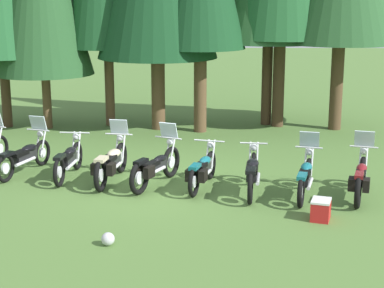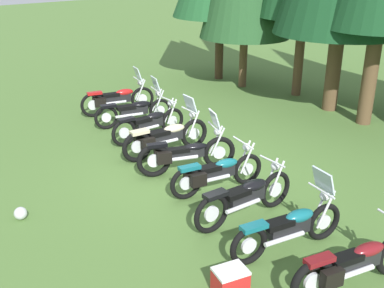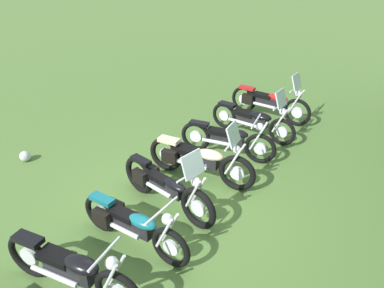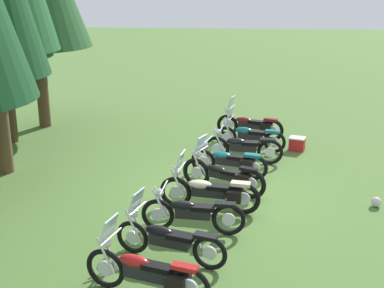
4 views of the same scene
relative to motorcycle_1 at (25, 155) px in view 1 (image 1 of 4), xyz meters
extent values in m
plane|color=#4C7033|center=(3.35, -0.84, -0.47)|extent=(80.00, 80.00, 0.00)
torus|color=black|center=(-0.97, 0.99, -0.09)|extent=(0.31, 0.74, 0.75)
cylinder|color=silver|center=(-0.97, 0.99, -0.09)|extent=(0.14, 0.30, 0.29)
cylinder|color=silver|center=(-0.93, 0.91, 0.20)|extent=(0.14, 0.33, 0.65)
torus|color=black|center=(0.23, 0.73, -0.13)|extent=(0.30, 0.68, 0.68)
cylinder|color=silver|center=(0.23, 0.73, -0.13)|extent=(0.13, 0.27, 0.27)
torus|color=black|center=(-0.26, -0.80, -0.13)|extent=(0.30, 0.68, 0.68)
cylinder|color=silver|center=(-0.26, -0.80, -0.13)|extent=(0.13, 0.27, 0.27)
cube|color=black|center=(-0.01, -0.03, -0.02)|extent=(0.46, 0.83, 0.24)
ellipsoid|color=black|center=(0.05, 0.18, 0.13)|extent=(0.44, 0.62, 0.19)
cube|color=black|center=(-0.08, -0.24, 0.10)|extent=(0.41, 0.58, 0.10)
cube|color=black|center=(-0.24, -0.72, 0.20)|extent=(0.33, 0.48, 0.08)
cylinder|color=silver|center=(0.14, 0.70, 0.17)|extent=(0.15, 0.33, 0.65)
cylinder|color=silver|center=(0.29, 0.65, 0.17)|extent=(0.15, 0.33, 0.65)
cylinder|color=silver|center=(0.19, 0.60, 0.51)|extent=(0.63, 0.23, 0.04)
sphere|color=silver|center=(0.22, 0.68, 0.39)|extent=(0.21, 0.21, 0.17)
cylinder|color=silver|center=(0.06, -0.24, -0.11)|extent=(0.32, 0.78, 0.08)
cube|color=silver|center=(0.20, 0.62, 0.69)|extent=(0.47, 0.28, 0.39)
torus|color=black|center=(1.22, 0.37, -0.11)|extent=(0.15, 0.72, 0.71)
cylinder|color=silver|center=(1.22, 0.37, -0.11)|extent=(0.07, 0.28, 0.28)
torus|color=black|center=(1.10, -1.14, -0.11)|extent=(0.15, 0.72, 0.71)
cylinder|color=silver|center=(1.10, -1.14, -0.11)|extent=(0.07, 0.28, 0.28)
cube|color=black|center=(1.16, -0.38, 0.00)|extent=(0.26, 0.76, 0.24)
ellipsoid|color=black|center=(1.18, -0.18, 0.15)|extent=(0.29, 0.55, 0.19)
cube|color=black|center=(1.15, -0.59, 0.12)|extent=(0.27, 0.52, 0.10)
cube|color=black|center=(1.11, -1.06, 0.23)|extent=(0.22, 0.45, 0.08)
cylinder|color=silver|center=(1.14, 0.31, 0.19)|extent=(0.07, 0.34, 0.65)
cylinder|color=silver|center=(1.29, 0.30, 0.19)|extent=(0.07, 0.34, 0.65)
cylinder|color=silver|center=(1.21, 0.23, 0.52)|extent=(0.76, 0.10, 0.04)
sphere|color=silver|center=(1.22, 0.32, 0.40)|extent=(0.18, 0.18, 0.17)
cylinder|color=silver|center=(1.27, -0.56, -0.09)|extent=(0.14, 0.75, 0.08)
torus|color=black|center=(2.38, 0.10, -0.08)|extent=(0.24, 0.77, 0.77)
cylinder|color=silver|center=(2.38, 0.10, -0.08)|extent=(0.10, 0.30, 0.29)
torus|color=black|center=(2.13, -1.47, -0.08)|extent=(0.24, 0.77, 0.77)
cylinder|color=silver|center=(2.13, -1.47, -0.08)|extent=(0.10, 0.30, 0.29)
cube|color=black|center=(2.25, -0.69, 0.02)|extent=(0.36, 0.82, 0.24)
ellipsoid|color=beige|center=(2.29, -0.47, 0.17)|extent=(0.39, 0.60, 0.19)
cube|color=black|center=(2.22, -0.90, 0.14)|extent=(0.36, 0.57, 0.10)
cube|color=beige|center=(2.14, -1.39, 0.27)|extent=(0.29, 0.47, 0.08)
cylinder|color=silver|center=(2.29, 0.06, 0.21)|extent=(0.10, 0.34, 0.65)
cylinder|color=silver|center=(2.46, 0.03, 0.21)|extent=(0.10, 0.34, 0.65)
cylinder|color=silver|center=(2.36, -0.03, 0.55)|extent=(0.68, 0.15, 0.04)
sphere|color=silver|center=(2.38, 0.05, 0.43)|extent=(0.20, 0.20, 0.17)
cylinder|color=silver|center=(2.37, -0.88, -0.06)|extent=(0.21, 0.79, 0.08)
cube|color=silver|center=(2.36, -0.02, 0.73)|extent=(0.46, 0.22, 0.39)
cube|color=black|center=(1.97, -1.25, 0.02)|extent=(0.19, 0.34, 0.26)
cube|color=black|center=(2.34, -1.31, 0.02)|extent=(0.19, 0.34, 0.26)
torus|color=black|center=(3.66, -0.29, -0.08)|extent=(0.43, 0.75, 0.77)
cylinder|color=silver|center=(3.66, -0.29, -0.08)|extent=(0.17, 0.29, 0.29)
torus|color=black|center=(3.02, -1.67, -0.08)|extent=(0.43, 0.75, 0.77)
cylinder|color=silver|center=(3.02, -1.67, -0.08)|extent=(0.17, 0.29, 0.29)
cube|color=black|center=(3.34, -0.98, 0.01)|extent=(0.47, 0.76, 0.20)
ellipsoid|color=black|center=(3.43, -0.79, 0.13)|extent=(0.42, 0.58, 0.16)
cube|color=black|center=(3.25, -1.17, 0.10)|extent=(0.40, 0.54, 0.10)
cube|color=black|center=(3.05, -1.60, 0.27)|extent=(0.33, 0.47, 0.08)
cylinder|color=silver|center=(3.58, -0.32, 0.22)|extent=(0.18, 0.32, 0.65)
cylinder|color=silver|center=(3.70, -0.38, 0.22)|extent=(0.18, 0.32, 0.65)
cylinder|color=silver|center=(3.60, -0.42, 0.55)|extent=(0.65, 0.33, 0.04)
sphere|color=silver|center=(3.64, -0.34, 0.43)|extent=(0.23, 0.23, 0.17)
cylinder|color=silver|center=(3.37, -1.18, -0.06)|extent=(0.39, 0.72, 0.08)
cube|color=silver|center=(3.61, -0.40, 0.73)|extent=(0.46, 0.32, 0.39)
cube|color=black|center=(2.98, -1.43, 0.02)|extent=(0.26, 0.35, 0.26)
cube|color=black|center=(3.23, -1.55, 0.02)|extent=(0.26, 0.35, 0.26)
torus|color=black|center=(4.63, -0.42, -0.12)|extent=(0.28, 0.69, 0.69)
cylinder|color=silver|center=(4.63, -0.42, -0.12)|extent=(0.12, 0.27, 0.27)
torus|color=black|center=(4.24, -1.82, -0.12)|extent=(0.28, 0.69, 0.69)
cylinder|color=silver|center=(4.24, -1.82, -0.12)|extent=(0.12, 0.27, 0.27)
cube|color=black|center=(4.43, -1.12, -0.02)|extent=(0.38, 0.74, 0.23)
ellipsoid|color=#14606B|center=(4.49, -0.93, 0.12)|extent=(0.37, 0.56, 0.18)
cube|color=black|center=(4.38, -1.31, 0.09)|extent=(0.35, 0.52, 0.10)
cube|color=#14606B|center=(4.26, -1.74, 0.20)|extent=(0.29, 0.47, 0.08)
cylinder|color=silver|center=(4.54, -0.46, 0.18)|extent=(0.13, 0.34, 0.65)
cylinder|color=silver|center=(4.68, -0.50, 0.18)|extent=(0.13, 0.34, 0.65)
cylinder|color=silver|center=(4.59, -0.56, 0.51)|extent=(0.73, 0.23, 0.04)
sphere|color=silver|center=(4.61, -0.47, 0.39)|extent=(0.21, 0.21, 0.17)
cylinder|color=silver|center=(4.51, -1.31, -0.10)|extent=(0.27, 0.71, 0.08)
cube|color=black|center=(4.15, -1.59, -0.02)|extent=(0.22, 0.35, 0.26)
cube|color=black|center=(4.44, -1.67, -0.02)|extent=(0.22, 0.35, 0.26)
torus|color=black|center=(5.63, -0.76, -0.10)|extent=(0.18, 0.75, 0.74)
cylinder|color=silver|center=(5.63, -0.76, -0.10)|extent=(0.08, 0.30, 0.29)
torus|color=black|center=(5.45, -2.29, -0.10)|extent=(0.18, 0.75, 0.74)
cylinder|color=silver|center=(5.45, -2.29, -0.10)|extent=(0.08, 0.30, 0.29)
cube|color=black|center=(5.54, -1.53, 0.02)|extent=(0.32, 0.79, 0.25)
ellipsoid|color=black|center=(5.57, -1.31, 0.17)|extent=(0.34, 0.58, 0.19)
cube|color=black|center=(5.52, -1.74, 0.14)|extent=(0.32, 0.54, 0.10)
cube|color=black|center=(5.46, -2.21, 0.26)|extent=(0.26, 0.46, 0.08)
cylinder|color=silver|center=(5.54, -0.81, 0.20)|extent=(0.08, 0.34, 0.65)
cylinder|color=silver|center=(5.71, -0.83, 0.20)|extent=(0.08, 0.34, 0.65)
cylinder|color=silver|center=(5.62, -0.89, 0.54)|extent=(0.64, 0.11, 0.04)
sphere|color=silver|center=(5.63, -0.81, 0.42)|extent=(0.19, 0.19, 0.17)
cylinder|color=silver|center=(5.66, -1.71, -0.08)|extent=(0.17, 0.77, 0.08)
torus|color=black|center=(6.89, -1.03, -0.13)|extent=(0.28, 0.69, 0.68)
cylinder|color=silver|center=(6.89, -1.03, -0.13)|extent=(0.12, 0.27, 0.26)
torus|color=black|center=(6.49, -2.50, -0.13)|extent=(0.28, 0.69, 0.68)
cylinder|color=silver|center=(6.49, -2.50, -0.13)|extent=(0.12, 0.27, 0.26)
cube|color=black|center=(6.69, -1.77, -0.01)|extent=(0.39, 0.78, 0.26)
ellipsoid|color=#14606B|center=(6.74, -1.57, 0.15)|extent=(0.38, 0.58, 0.20)
cube|color=black|center=(6.63, -1.97, 0.12)|extent=(0.36, 0.55, 0.10)
cube|color=#14606B|center=(6.51, -2.43, 0.20)|extent=(0.29, 0.47, 0.08)
cylinder|color=silver|center=(6.80, -1.07, 0.17)|extent=(0.13, 0.34, 0.65)
cylinder|color=silver|center=(6.94, -1.11, 0.17)|extent=(0.13, 0.34, 0.65)
cylinder|color=silver|center=(6.85, -1.17, 0.51)|extent=(0.60, 0.19, 0.04)
sphere|color=silver|center=(6.87, -1.08, 0.39)|extent=(0.21, 0.21, 0.17)
cylinder|color=silver|center=(6.77, -1.96, -0.11)|extent=(0.27, 0.75, 0.08)
cube|color=silver|center=(6.86, -1.15, 0.69)|extent=(0.46, 0.26, 0.39)
torus|color=black|center=(8.13, -1.05, -0.10)|extent=(0.33, 0.73, 0.73)
cylinder|color=silver|center=(8.13, -1.05, -0.10)|extent=(0.13, 0.28, 0.28)
torus|color=black|center=(7.67, -2.53, -0.10)|extent=(0.33, 0.73, 0.73)
cylinder|color=silver|center=(7.67, -2.53, -0.10)|extent=(0.13, 0.28, 0.28)
cube|color=black|center=(7.90, -1.79, 0.00)|extent=(0.41, 0.79, 0.23)
ellipsoid|color=maroon|center=(7.96, -1.59, 0.14)|extent=(0.38, 0.59, 0.18)
cube|color=black|center=(7.84, -1.99, 0.11)|extent=(0.36, 0.55, 0.10)
cube|color=maroon|center=(7.70, -2.45, 0.24)|extent=(0.29, 0.47, 0.08)
cylinder|color=silver|center=(8.05, -1.09, 0.20)|extent=(0.14, 0.33, 0.65)
cylinder|color=silver|center=(8.18, -1.13, 0.20)|extent=(0.14, 0.33, 0.65)
cylinder|color=silver|center=(8.09, -1.19, 0.53)|extent=(0.61, 0.22, 0.04)
sphere|color=silver|center=(8.12, -1.10, 0.41)|extent=(0.21, 0.21, 0.17)
cylinder|color=silver|center=(7.96, -1.99, -0.08)|extent=(0.30, 0.75, 0.08)
cube|color=silver|center=(8.09, -1.17, 0.71)|extent=(0.47, 0.28, 0.39)
cube|color=black|center=(7.59, -2.29, 0.00)|extent=(0.23, 0.35, 0.26)
cube|color=black|center=(7.87, -2.38, 0.00)|extent=(0.23, 0.35, 0.26)
cylinder|color=#42301E|center=(-2.21, 5.65, 0.74)|extent=(0.32, 0.32, 2.41)
cylinder|color=brown|center=(-0.78, 5.45, 0.44)|extent=(0.29, 0.29, 1.82)
cylinder|color=brown|center=(1.25, 6.01, 0.86)|extent=(0.32, 0.32, 2.66)
cylinder|color=brown|center=(2.94, 5.42, 0.72)|extent=(0.45, 0.45, 2.38)
cylinder|color=brown|center=(4.34, 5.02, 0.89)|extent=(0.41, 0.41, 2.71)
cylinder|color=#42301E|center=(6.61, 6.24, 0.94)|extent=(0.36, 0.36, 2.82)
cylinder|color=#42301E|center=(6.98, 5.94, 1.02)|extent=(0.40, 0.40, 2.97)
cylinder|color=#4C3823|center=(8.83, 5.47, 0.95)|extent=(0.41, 0.41, 2.84)
cube|color=red|center=(6.78, -3.22, -0.28)|extent=(0.48, 0.55, 0.38)
cube|color=silver|center=(6.78, -3.22, -0.07)|extent=(0.49, 0.56, 0.04)
sphere|color=silver|center=(2.75, -4.60, -0.35)|extent=(0.24, 0.24, 0.24)
camera|label=1|loc=(4.44, -14.89, 3.85)|focal=57.98mm
camera|label=2|loc=(10.38, -7.25, 4.08)|focal=43.24mm
camera|label=3|loc=(8.58, 1.19, 3.95)|focal=35.78mm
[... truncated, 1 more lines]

